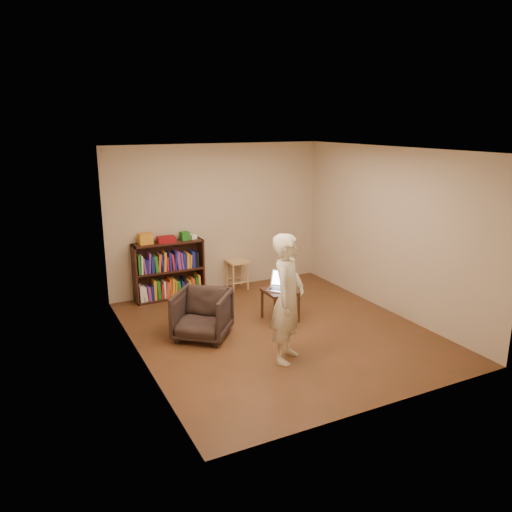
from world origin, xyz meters
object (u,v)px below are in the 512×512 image
person (288,299)px  bookshelf (169,273)px  laptop (281,285)px  side_table (280,295)px  stool (237,266)px  armchair (202,315)px

person → bookshelf: bearing=60.1°
bookshelf → person: (0.66, -2.93, 0.39)m
bookshelf → person: 3.02m
bookshelf → laptop: 2.11m
side_table → stool: bearing=88.7°
bookshelf → side_table: (1.22, -1.73, -0.04)m
armchair → laptop: (1.32, 0.11, 0.20)m
bookshelf → side_table: bearing=-54.7°
laptop → person: person is taller
laptop → armchair: bearing=-131.4°
bookshelf → side_table: bookshelf is taller
armchair → laptop: laptop is taller
bookshelf → stool: bearing=-2.9°
bookshelf → armchair: 1.81m
stool → laptop: bearing=-90.3°
bookshelf → stool: 1.26m
bookshelf → armchair: bookshelf is taller
armchair → stool: bearing=91.7°
armchair → person: (0.73, -1.12, 0.49)m
laptop → bookshelf: bearing=170.4°
armchair → person: size_ratio=0.45×
stool → side_table: (-0.04, -1.67, -0.02)m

